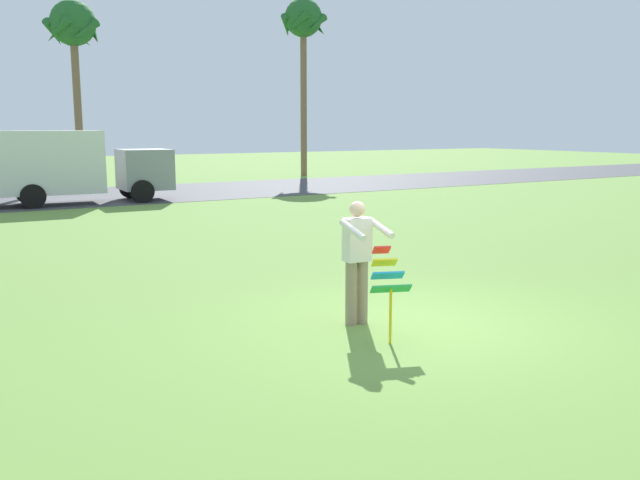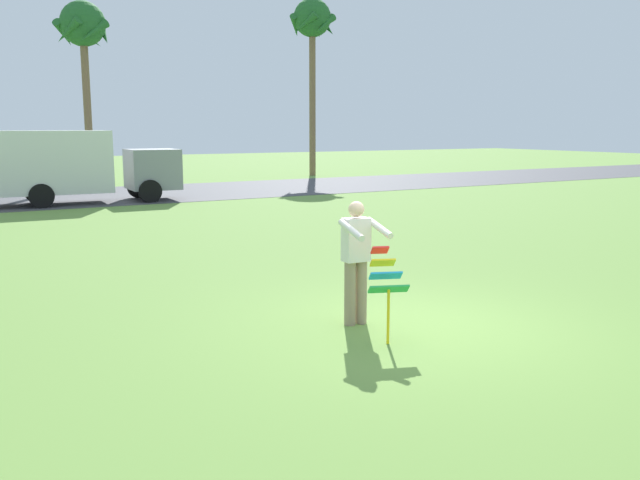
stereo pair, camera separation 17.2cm
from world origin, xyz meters
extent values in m
plane|color=olive|center=(0.00, 0.00, 0.00)|extent=(120.00, 120.00, 0.00)
cube|color=#424247|center=(0.00, 20.65, 0.01)|extent=(120.00, 8.00, 0.01)
cylinder|color=gray|center=(-0.62, 0.47, 0.45)|extent=(0.16, 0.16, 0.90)
cylinder|color=gray|center=(-0.80, 0.48, 0.45)|extent=(0.16, 0.16, 0.90)
cube|color=silver|center=(-0.71, 0.47, 1.20)|extent=(0.37, 0.24, 0.60)
sphere|color=beige|center=(-0.71, 0.47, 1.62)|extent=(0.22, 0.22, 0.22)
cylinder|color=silver|center=(-0.50, 0.22, 1.38)|extent=(0.12, 0.59, 0.24)
cylinder|color=silver|center=(-0.94, 0.24, 1.38)|extent=(0.12, 0.59, 0.24)
cube|color=red|center=(-0.65, -0.02, 1.13)|extent=(0.26, 0.21, 0.12)
cube|color=yellow|center=(-0.71, -0.18, 0.99)|extent=(0.35, 0.25, 0.12)
cube|color=#1E99D8|center=(-0.77, -0.33, 0.86)|extent=(0.44, 0.28, 0.12)
cube|color=green|center=(-0.83, -0.48, 0.72)|extent=(0.53, 0.31, 0.12)
cylinder|color=yellow|center=(-0.83, -0.48, 0.36)|extent=(0.04, 0.04, 0.72)
cube|color=gray|center=(1.51, 18.15, 1.17)|extent=(1.87, 1.96, 1.50)
cube|color=silver|center=(-2.19, 18.28, 1.52)|extent=(4.27, 2.15, 2.20)
cylinder|color=black|center=(1.19, 19.08, 0.42)|extent=(0.85, 0.31, 0.84)
cylinder|color=black|center=(1.12, 17.24, 0.42)|extent=(0.85, 0.31, 0.84)
cylinder|color=black|center=(-2.51, 19.21, 0.42)|extent=(0.85, 0.31, 0.84)
cylinder|color=black|center=(-2.58, 17.37, 0.42)|extent=(0.85, 0.31, 0.84)
cylinder|color=brown|center=(0.94, 26.85, 3.68)|extent=(0.36, 0.36, 7.35)
sphere|color=#236028|center=(0.94, 26.85, 7.55)|extent=(2.10, 2.10, 2.10)
cone|color=#236028|center=(1.89, 26.85, 7.10)|extent=(0.44, 1.56, 1.28)
cone|color=#236028|center=(1.23, 27.75, 7.10)|extent=(1.62, 0.90, 1.28)
cone|color=#236028|center=(0.17, 27.40, 7.10)|extent=(1.27, 1.52, 1.28)
cone|color=#236028|center=(0.17, 26.29, 7.10)|extent=(1.27, 1.52, 1.28)
cone|color=#236028|center=(1.23, 25.94, 7.10)|extent=(1.62, 0.90, 1.28)
cylinder|color=brown|center=(13.25, 26.73, 4.27)|extent=(0.36, 0.36, 8.55)
sphere|color=#236028|center=(13.25, 26.73, 8.75)|extent=(2.10, 2.10, 2.10)
cone|color=#236028|center=(14.20, 26.73, 8.30)|extent=(0.44, 1.56, 1.28)
cone|color=#236028|center=(13.54, 27.64, 8.30)|extent=(1.62, 0.90, 1.28)
cone|color=#236028|center=(12.48, 27.29, 8.30)|extent=(1.27, 1.52, 1.28)
cone|color=#236028|center=(12.48, 26.18, 8.30)|extent=(1.27, 1.52, 1.28)
cone|color=#236028|center=(13.54, 25.83, 8.30)|extent=(1.62, 0.90, 1.28)
camera|label=1|loc=(-5.80, -7.09, 2.72)|focal=37.72mm
camera|label=2|loc=(-5.66, -7.18, 2.72)|focal=37.72mm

